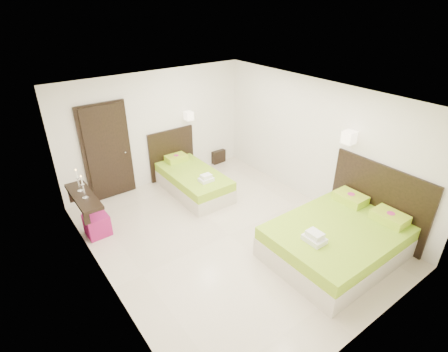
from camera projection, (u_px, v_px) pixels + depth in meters
floor at (229, 235)px, 6.58m from camera, size 5.50×5.50×0.00m
bed_single at (191, 179)px, 7.94m from camera, size 1.17×1.95×1.61m
bed_double at (339, 238)px, 5.97m from camera, size 2.25×1.91×1.86m
nightstand at (216, 155)px, 9.38m from camera, size 0.40×0.36×0.34m
ottoman at (97, 225)px, 6.52m from camera, size 0.42×0.42×0.41m
door at (107, 153)px, 7.38m from camera, size 1.02×0.15×2.14m
console_shelf at (83, 197)px, 6.24m from camera, size 0.35×1.20×0.78m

